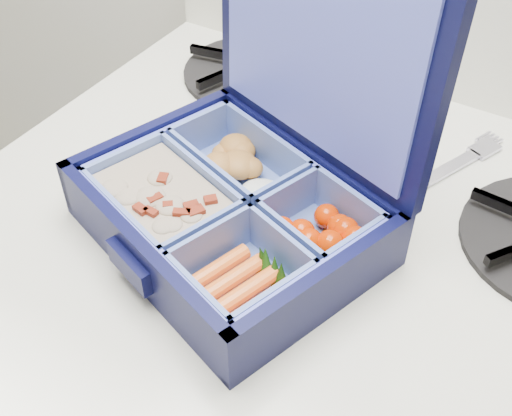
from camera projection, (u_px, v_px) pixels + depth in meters
The scene contains 3 objects.
bento_box at pixel (229, 213), 0.52m from camera, with size 0.23×0.18×0.05m, color black, non-canonical shape.
burner_grate_rear at pixel (256, 67), 0.72m from camera, with size 0.16×0.16×0.02m, color black.
fork at pixel (424, 182), 0.58m from camera, with size 0.02×0.18×0.01m, color silver, non-canonical shape.
Camera 1 is at (-0.22, 1.32, 1.26)m, focal length 45.00 mm.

